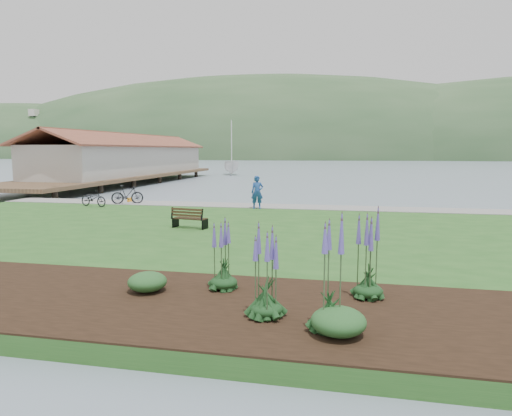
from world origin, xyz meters
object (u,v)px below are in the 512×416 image
at_px(park_bench, 189,218).
at_px(person, 257,189).
at_px(sailboat, 232,175).
at_px(bicycle_a, 94,198).

bearing_deg(park_bench, person, 87.20).
bearing_deg(sailboat, bicycle_a, -105.33).
bearing_deg(person, bicycle_a, 172.10).
relative_size(park_bench, bicycle_a, 0.82).
relative_size(person, bicycle_a, 1.16).
bearing_deg(park_bench, sailboat, 112.12).
relative_size(bicycle_a, sailboat, 0.07).
xyz_separation_m(person, bicycle_a, (-9.30, -0.99, -0.58)).
bearing_deg(park_bench, bicycle_a, 152.88).
bearing_deg(bicycle_a, sailboat, 17.94).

